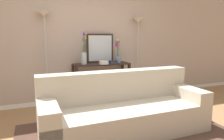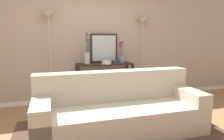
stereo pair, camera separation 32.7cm
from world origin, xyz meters
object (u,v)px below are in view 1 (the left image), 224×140
floor_lamp_left (45,33)px  floor_lamp_right (138,36)px  fruit_bowl (104,62)px  couch (124,111)px  console_table (101,76)px  book_row_under_console (86,102)px  wall_mirror (100,48)px  vase_tall_flowers (84,52)px  vase_short_flowers (118,53)px  book_stack (113,62)px

floor_lamp_left → floor_lamp_right: size_ratio=1.04×
floor_lamp_right → fruit_bowl: 1.08m
couch → console_table: 1.46m
console_table → book_row_under_console: (-0.35, -0.00, -0.53)m
floor_lamp_left → wall_mirror: 1.17m
floor_lamp_left → fruit_bowl: (1.10, -0.24, -0.60)m
floor_lamp_left → wall_mirror: floor_lamp_left is taller
floor_lamp_right → wall_mirror: size_ratio=2.95×
couch → floor_lamp_right: (1.05, 1.54, 1.11)m
wall_mirror → fruit_bowl: (-0.02, -0.29, -0.27)m
vase_tall_flowers → vase_short_flowers: 0.73m
vase_tall_flowers → floor_lamp_left: bearing=171.2°
floor_lamp_right → couch: bearing=-124.4°
book_stack → fruit_bowl: bearing=179.0°
fruit_bowl → book_row_under_console: bearing=160.3°
vase_tall_flowers → book_row_under_console: (0.02, 0.00, -1.04)m
fruit_bowl → book_row_under_console: fruit_bowl is taller
fruit_bowl → floor_lamp_right: bearing=14.7°
fruit_bowl → book_stack: (0.20, -0.00, -0.00)m
vase_tall_flowers → vase_short_flowers: (0.73, -0.01, -0.04)m
floor_lamp_left → floor_lamp_right: (2.01, 0.00, -0.05)m
floor_lamp_right → vase_tall_flowers: 1.32m
vase_tall_flowers → vase_short_flowers: bearing=-1.2°
console_table → wall_mirror: size_ratio=1.92×
floor_lamp_right → book_stack: size_ratio=10.19×
floor_lamp_right → vase_short_flowers: bearing=-166.9°
console_table → vase_short_flowers: vase_short_flowers is taller
floor_lamp_right → fruit_bowl: size_ratio=9.05×
vase_tall_flowers → book_row_under_console: 1.04m
floor_lamp_left → console_table: bearing=-5.7°
floor_lamp_right → wall_mirror: (-0.88, 0.06, -0.27)m
fruit_bowl → vase_tall_flowers: bearing=161.8°
console_table → floor_lamp_left: 1.42m
vase_tall_flowers → book_stack: bearing=-12.5°
vase_short_flowers → couch: bearing=-109.7°
couch → vase_tall_flowers: vase_tall_flowers is taller
vase_short_flowers → fruit_bowl: vase_short_flowers is taller
book_stack → book_row_under_console: size_ratio=0.62×
vase_short_flowers → book_row_under_console: (-0.71, 0.02, -1.00)m
couch → wall_mirror: (0.17, 1.60, 0.84)m
floor_lamp_right → vase_tall_flowers: size_ratio=2.80×
vase_tall_flowers → floor_lamp_right: bearing=5.1°
console_table → vase_short_flowers: bearing=-2.9°
fruit_bowl → book_stack: 0.20m
floor_lamp_right → book_row_under_console: size_ratio=6.35×
vase_tall_flowers → book_stack: (0.58, -0.13, -0.22)m
book_stack → vase_short_flowers: bearing=36.3°
console_table → floor_lamp_left: bearing=174.3°
wall_mirror → book_stack: (0.18, -0.30, -0.28)m
book_row_under_console → console_table: bearing=0.0°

